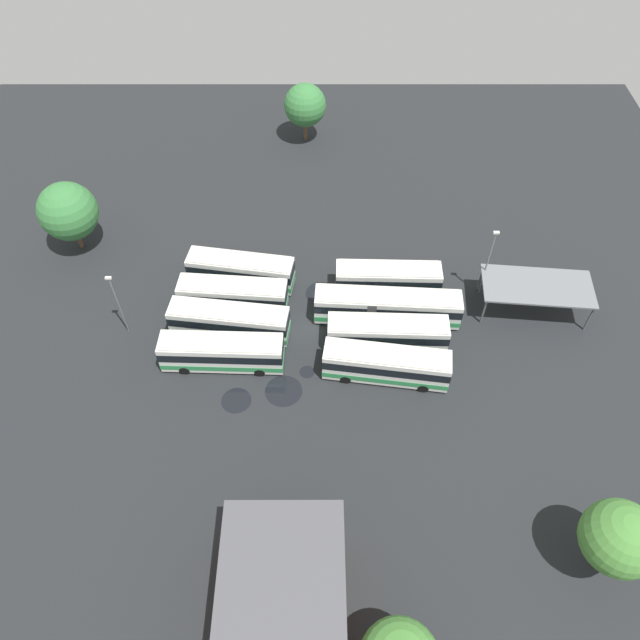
{
  "coord_description": "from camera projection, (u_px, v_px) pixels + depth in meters",
  "views": [
    {
      "loc": [
        1.08,
        -37.9,
        46.49
      ],
      "look_at": [
        1.11,
        -0.48,
        1.53
      ],
      "focal_mm": 33.87,
      "sensor_mm": 36.0,
      "label": 1
    }
  ],
  "objects": [
    {
      "name": "ground_plane",
      "position": [
        309.0,
        326.0,
        59.97
      ],
      "size": [
        92.99,
        92.99,
        0.0
      ],
      "primitive_type": "plane",
      "color": "black"
    },
    {
      "name": "bus_row0_slot0",
      "position": [
        222.0,
        352.0,
        55.59
      ],
      "size": [
        11.43,
        2.99,
        3.5
      ],
      "color": "silver",
      "rests_on": "ground_plane"
    },
    {
      "name": "bus_row0_slot1",
      "position": [
        229.0,
        321.0,
        57.97
      ],
      "size": [
        11.72,
        4.03,
        3.5
      ],
      "color": "silver",
      "rests_on": "ground_plane"
    },
    {
      "name": "bus_row0_slot2",
      "position": [
        233.0,
        295.0,
        60.11
      ],
      "size": [
        10.96,
        3.47,
        3.5
      ],
      "color": "silver",
      "rests_on": "ground_plane"
    },
    {
      "name": "bus_row0_slot3",
      "position": [
        241.0,
        270.0,
        62.34
      ],
      "size": [
        11.22,
        4.32,
        3.5
      ],
      "color": "silver",
      "rests_on": "ground_plane"
    },
    {
      "name": "bus_row1_slot0",
      "position": [
        386.0,
        364.0,
        54.71
      ],
      "size": [
        11.71,
        4.16,
        3.5
      ],
      "color": "silver",
      "rests_on": "ground_plane"
    },
    {
      "name": "bus_row1_slot1",
      "position": [
        387.0,
        334.0,
        57.0
      ],
      "size": [
        11.43,
        3.01,
        3.5
      ],
      "color": "silver",
      "rests_on": "ground_plane"
    },
    {
      "name": "bus_row1_slot2",
      "position": [
        386.0,
        306.0,
        59.18
      ],
      "size": [
        14.43,
        3.46,
        3.5
      ],
      "color": "silver",
      "rests_on": "ground_plane"
    },
    {
      "name": "bus_row1_slot3",
      "position": [
        388.0,
        279.0,
        61.53
      ],
      "size": [
        10.74,
        2.9,
        3.5
      ],
      "color": "silver",
      "rests_on": "ground_plane"
    },
    {
      "name": "depot_building",
      "position": [
        282.0,
        601.0,
        40.82
      ],
      "size": [
        8.42,
        11.89,
        5.79
      ],
      "color": "#99422D",
      "rests_on": "ground_plane"
    },
    {
      "name": "maintenance_shelter",
      "position": [
        537.0,
        287.0,
        58.91
      ],
      "size": [
        11.12,
        6.03,
        3.48
      ],
      "color": "slate",
      "rests_on": "ground_plane"
    },
    {
      "name": "lamp_post_by_building",
      "position": [
        487.0,
        261.0,
        59.21
      ],
      "size": [
        0.56,
        0.28,
        8.52
      ],
      "color": "slate",
      "rests_on": "ground_plane"
    },
    {
      "name": "lamp_post_near_entrance",
      "position": [
        117.0,
        303.0,
        56.36
      ],
      "size": [
        0.56,
        0.28,
        7.61
      ],
      "color": "slate",
      "rests_on": "ground_plane"
    },
    {
      "name": "tree_northeast",
      "position": [
        67.0,
        212.0,
        63.44
      ],
      "size": [
        6.22,
        6.22,
        8.15
      ],
      "color": "brown",
      "rests_on": "ground_plane"
    },
    {
      "name": "tree_west_edge",
      "position": [
        619.0,
        538.0,
        41.29
      ],
      "size": [
        5.38,
        5.38,
        7.89
      ],
      "color": "brown",
      "rests_on": "ground_plane"
    },
    {
      "name": "tree_northwest",
      "position": [
        305.0,
        105.0,
        76.82
      ],
      "size": [
        5.39,
        5.39,
        7.67
      ],
      "color": "brown",
      "rests_on": "ground_plane"
    },
    {
      "name": "puddle_centre_drain",
      "position": [
        321.0,
        293.0,
        62.78
      ],
      "size": [
        3.35,
        3.35,
        0.01
      ],
      "primitive_type": "cylinder",
      "color": "black",
      "rests_on": "ground_plane"
    },
    {
      "name": "puddle_front_lane",
      "position": [
        236.0,
        401.0,
        54.41
      ],
      "size": [
        2.73,
        2.73,
        0.01
      ],
      "primitive_type": "cylinder",
      "color": "black",
      "rests_on": "ground_plane"
    },
    {
      "name": "puddle_near_shelter",
      "position": [
        283.0,
        391.0,
        55.07
      ],
      "size": [
        3.43,
        3.43,
        0.01
      ],
      "primitive_type": "cylinder",
      "color": "black",
      "rests_on": "ground_plane"
    },
    {
      "name": "puddle_back_corner",
      "position": [
        307.0,
        372.0,
        56.42
      ],
      "size": [
        1.42,
        1.42,
        0.01
      ],
      "primitive_type": "cylinder",
      "color": "black",
      "rests_on": "ground_plane"
    }
  ]
}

